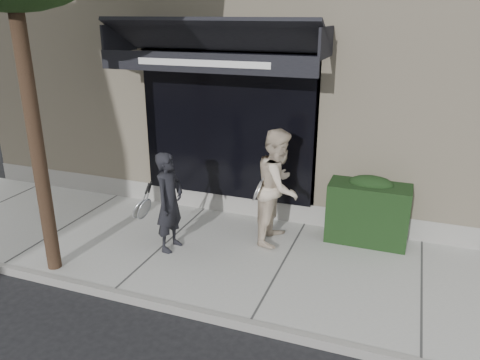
% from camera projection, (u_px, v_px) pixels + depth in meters
% --- Properties ---
extents(ground, '(80.00, 80.00, 0.00)m').
position_uv_depth(ground, '(283.00, 270.00, 7.20)').
color(ground, black).
rests_on(ground, ground).
extents(sidewalk, '(20.00, 3.00, 0.12)m').
position_uv_depth(sidewalk, '(283.00, 266.00, 7.18)').
color(sidewalk, '#A1A19C').
rests_on(sidewalk, ground).
extents(curb, '(20.00, 0.10, 0.14)m').
position_uv_depth(curb, '(250.00, 326.00, 5.81)').
color(curb, gray).
rests_on(curb, ground).
extents(building_facade, '(14.30, 8.04, 5.64)m').
position_uv_depth(building_facade, '(344.00, 59.00, 10.65)').
color(building_facade, beige).
rests_on(building_facade, ground).
extents(hedge, '(1.30, 0.70, 1.14)m').
position_uv_depth(hedge, '(368.00, 210.00, 7.72)').
color(hedge, black).
rests_on(hedge, sidewalk).
extents(pedestrian_front, '(0.69, 0.75, 1.61)m').
position_uv_depth(pedestrian_front, '(169.00, 202.00, 7.35)').
color(pedestrian_front, black).
rests_on(pedestrian_front, sidewalk).
extents(pedestrian_back, '(0.75, 0.94, 1.91)m').
position_uv_depth(pedestrian_back, '(278.00, 186.00, 7.59)').
color(pedestrian_back, beige).
rests_on(pedestrian_back, sidewalk).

